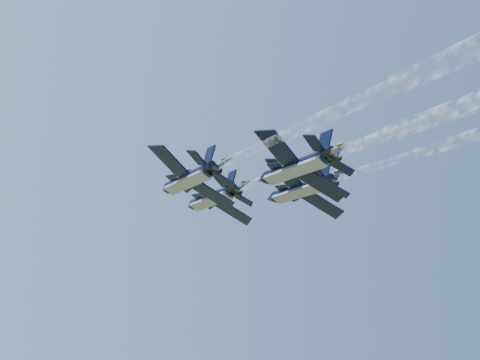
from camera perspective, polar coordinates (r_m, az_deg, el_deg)
name	(u,v)px	position (r m, az deg, el deg)	size (l,w,h in m)	color
jet_lead	(212,198)	(103.24, -2.44, -1.58)	(12.23, 18.04, 7.52)	black
jet_left	(188,180)	(89.42, -4.45, 0.04)	(12.23, 18.04, 7.52)	black
jet_right	(299,190)	(96.65, 5.08, -0.84)	(12.23, 18.04, 7.52)	black
jet_slot	(295,168)	(82.52, 4.70, 1.04)	(12.23, 18.04, 7.52)	black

